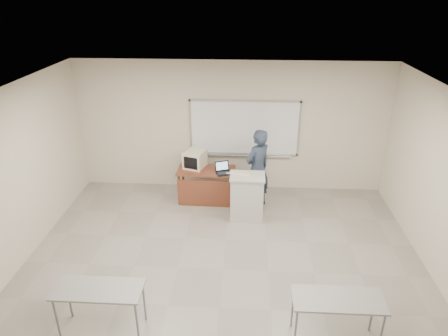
# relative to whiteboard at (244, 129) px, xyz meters

# --- Properties ---
(floor) EXTENTS (7.00, 8.00, 0.01)m
(floor) POSITION_rel_whiteboard_xyz_m (-0.30, -3.97, -1.49)
(floor) COLOR gray
(floor) RESTS_ON ground
(whiteboard) EXTENTS (2.48, 0.10, 1.31)m
(whiteboard) POSITION_rel_whiteboard_xyz_m (0.00, 0.00, 0.00)
(whiteboard) COLOR white
(whiteboard) RESTS_ON floor
(instructor_desk) EXTENTS (1.26, 0.63, 0.75)m
(instructor_desk) POSITION_rel_whiteboard_xyz_m (-0.81, -0.78, -0.96)
(instructor_desk) COLOR brown
(instructor_desk) RESTS_ON floor
(podium) EXTENTS (0.70, 0.51, 0.98)m
(podium) POSITION_rel_whiteboard_xyz_m (0.09, -1.38, -0.99)
(podium) COLOR #B7B5AE
(podium) RESTS_ON floor
(crt_monitor) EXTENTS (0.42, 0.46, 0.39)m
(crt_monitor) POSITION_rel_whiteboard_xyz_m (-1.06, -0.54, -0.54)
(crt_monitor) COLOR beige
(crt_monitor) RESTS_ON instructor_desk
(laptop) EXTENTS (0.31, 0.29, 0.23)m
(laptop) POSITION_rel_whiteboard_xyz_m (-0.41, -0.79, -0.67)
(laptop) COLOR black
(laptop) RESTS_ON instructor_desk
(mouse) EXTENTS (0.12, 0.10, 0.04)m
(mouse) POSITION_rel_whiteboard_xyz_m (-0.32, -0.87, -0.71)
(mouse) COLOR #ABAEB4
(mouse) RESTS_ON instructor_desk
(keyboard) EXTENTS (0.45, 0.23, 0.02)m
(keyboard) POSITION_rel_whiteboard_xyz_m (-0.06, -1.30, -0.49)
(keyboard) COLOR beige
(keyboard) RESTS_ON podium
(presenter) EXTENTS (0.76, 0.75, 1.77)m
(presenter) POSITION_rel_whiteboard_xyz_m (0.30, -0.86, -0.60)
(presenter) COLOR black
(presenter) RESTS_ON floor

